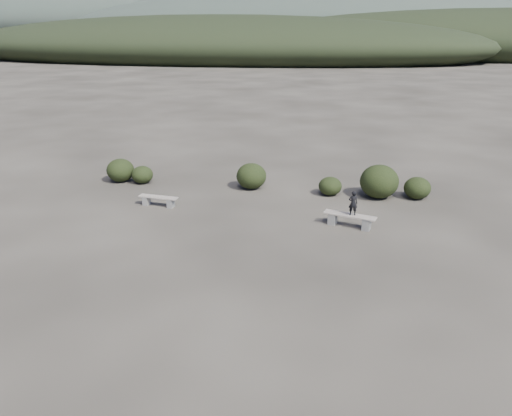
# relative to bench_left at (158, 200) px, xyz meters

# --- Properties ---
(ground) EXTENTS (1200.00, 1200.00, 0.00)m
(ground) POSITION_rel_bench_left_xyz_m (4.29, -5.91, -0.25)
(ground) COLOR #28241F
(ground) RESTS_ON ground
(bench_left) EXTENTS (1.67, 0.51, 0.41)m
(bench_left) POSITION_rel_bench_left_xyz_m (0.00, 0.00, 0.00)
(bench_left) COLOR slate
(bench_left) RESTS_ON ground
(bench_right) EXTENTS (1.96, 0.90, 0.48)m
(bench_right) POSITION_rel_bench_left_xyz_m (7.70, -0.82, 0.04)
(bench_right) COLOR slate
(bench_right) RESTS_ON ground
(seated_person) EXTENTS (0.37, 0.28, 0.92)m
(seated_person) POSITION_rel_bench_left_xyz_m (7.78, -0.84, 0.69)
(seated_person) COLOR black
(seated_person) RESTS_ON bench_right
(shrub_a) EXTENTS (0.99, 0.99, 0.81)m
(shrub_a) POSITION_rel_bench_left_xyz_m (-1.87, 2.84, 0.16)
(shrub_a) COLOR black
(shrub_a) RESTS_ON ground
(shrub_b) EXTENTS (1.35, 1.35, 1.16)m
(shrub_b) POSITION_rel_bench_left_xyz_m (3.29, 3.00, 0.33)
(shrub_b) COLOR black
(shrub_b) RESTS_ON ground
(shrub_c) EXTENTS (1.00, 1.00, 0.80)m
(shrub_c) POSITION_rel_bench_left_xyz_m (6.83, 2.72, 0.15)
(shrub_c) COLOR black
(shrub_c) RESTS_ON ground
(shrub_d) EXTENTS (1.63, 1.63, 1.43)m
(shrub_d) POSITION_rel_bench_left_xyz_m (8.88, 2.76, 0.47)
(shrub_d) COLOR black
(shrub_d) RESTS_ON ground
(shrub_e) EXTENTS (1.13, 1.13, 0.94)m
(shrub_e) POSITION_rel_bench_left_xyz_m (10.49, 2.92, 0.22)
(shrub_e) COLOR black
(shrub_e) RESTS_ON ground
(shrub_f) EXTENTS (1.28, 1.28, 1.08)m
(shrub_f) POSITION_rel_bench_left_xyz_m (-2.98, 2.92, 0.29)
(shrub_f) COLOR black
(shrub_f) RESTS_ON ground
(mountain_ridges) EXTENTS (500.00, 400.00, 56.00)m
(mountain_ridges) POSITION_rel_bench_left_xyz_m (-3.19, 333.15, 10.59)
(mountain_ridges) COLOR black
(mountain_ridges) RESTS_ON ground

